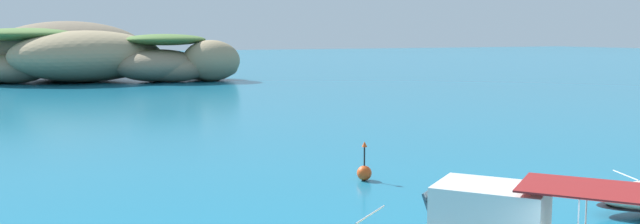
# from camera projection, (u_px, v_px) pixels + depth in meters

# --- Properties ---
(islet_large) EXTENTS (26.02, 28.35, 6.94)m
(islet_large) POSITION_uv_depth(u_px,v_px,m) (65.00, 53.00, 78.15)
(islet_large) COLOR #756651
(islet_large) RESTS_ON ground
(islet_small) EXTENTS (16.59, 12.09, 5.39)m
(islet_small) POSITION_uv_depth(u_px,v_px,m) (180.00, 62.00, 76.31)
(islet_small) COLOR #84755B
(islet_small) RESTS_ON ground
(channel_buoy) EXTENTS (0.56, 0.56, 1.48)m
(channel_buoy) POSITION_uv_depth(u_px,v_px,m) (364.00, 172.00, 24.99)
(channel_buoy) COLOR #E54C19
(channel_buoy) RESTS_ON ground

